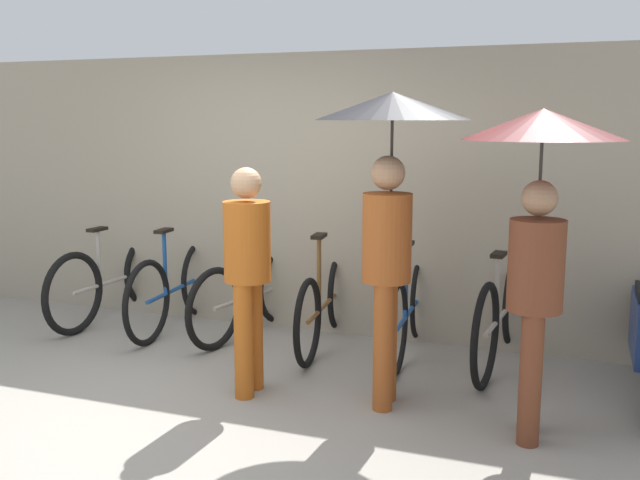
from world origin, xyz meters
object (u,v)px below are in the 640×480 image
(parked_bicycle_3, at_px, (325,303))
(parked_bicycle_5, at_px, (501,315))
(parked_bicycle_0, at_px, (114,279))
(pedestrian_leading, at_px, (247,265))
(pedestrian_trailing, at_px, (540,185))
(parked_bicycle_2, at_px, (250,295))
(parked_bicycle_4, at_px, (409,309))
(pedestrian_center, at_px, (390,160))
(parked_bicycle_1, at_px, (176,287))

(parked_bicycle_3, height_order, parked_bicycle_5, parked_bicycle_3)
(parked_bicycle_0, xyz_separation_m, parked_bicycle_5, (3.59, -0.03, 0.01))
(pedestrian_leading, height_order, pedestrian_trailing, pedestrian_trailing)
(parked_bicycle_5, distance_m, pedestrian_leading, 2.05)
(parked_bicycle_0, xyz_separation_m, parked_bicycle_2, (1.44, -0.02, -0.02))
(parked_bicycle_3, bearing_deg, pedestrian_leading, 167.65)
(parked_bicycle_4, xyz_separation_m, pedestrian_center, (0.08, -0.98, 1.25))
(parked_bicycle_4, bearing_deg, parked_bicycle_5, -92.10)
(parked_bicycle_3, distance_m, parked_bicycle_5, 1.44)
(parked_bicycle_1, xyz_separation_m, parked_bicycle_2, (0.72, 0.05, -0.02))
(parked_bicycle_5, relative_size, pedestrian_center, 0.90)
(parked_bicycle_1, distance_m, parked_bicycle_3, 1.44)
(parked_bicycle_1, relative_size, parked_bicycle_3, 0.99)
(parked_bicycle_2, bearing_deg, parked_bicycle_0, 100.45)
(parked_bicycle_5, bearing_deg, parked_bicycle_2, 94.34)
(parked_bicycle_2, relative_size, parked_bicycle_3, 0.93)
(parked_bicycle_0, height_order, parked_bicycle_4, parked_bicycle_0)
(parked_bicycle_2, distance_m, pedestrian_leading, 1.47)
(parked_bicycle_4, bearing_deg, parked_bicycle_3, 88.08)
(parked_bicycle_4, relative_size, parked_bicycle_5, 0.91)
(parked_bicycle_5, bearing_deg, parked_bicycle_3, 95.98)
(pedestrian_center, bearing_deg, pedestrian_trailing, -17.70)
(pedestrian_center, bearing_deg, parked_bicycle_3, 123.68)
(parked_bicycle_4, bearing_deg, parked_bicycle_0, 85.85)
(parked_bicycle_2, distance_m, parked_bicycle_4, 1.43)
(parked_bicycle_0, bearing_deg, pedestrian_leading, -119.15)
(parked_bicycle_0, height_order, pedestrian_leading, pedestrian_leading)
(pedestrian_center, bearing_deg, parked_bicycle_2, 140.31)
(parked_bicycle_4, bearing_deg, pedestrian_trailing, -142.16)
(parked_bicycle_1, height_order, parked_bicycle_3, parked_bicycle_3)
(pedestrian_leading, bearing_deg, parked_bicycle_5, 34.57)
(parked_bicycle_1, height_order, parked_bicycle_5, parked_bicycle_5)
(parked_bicycle_0, distance_m, pedestrian_leading, 2.43)
(parked_bicycle_2, xyz_separation_m, pedestrian_center, (1.52, -1.01, 1.26))
(parked_bicycle_3, relative_size, parked_bicycle_5, 0.94)
(parked_bicycle_1, bearing_deg, parked_bicycle_2, -89.68)
(parked_bicycle_2, distance_m, parked_bicycle_3, 0.72)
(pedestrian_trailing, bearing_deg, parked_bicycle_4, 126.94)
(parked_bicycle_1, height_order, pedestrian_center, pedestrian_center)
(parked_bicycle_5, xyz_separation_m, pedestrian_center, (-0.64, -0.99, 1.23))
(parked_bicycle_4, bearing_deg, parked_bicycle_2, 85.57)
(parked_bicycle_3, relative_size, pedestrian_center, 0.85)
(parked_bicycle_1, relative_size, pedestrian_leading, 1.10)
(parked_bicycle_4, relative_size, pedestrian_leading, 1.08)
(parked_bicycle_2, bearing_deg, parked_bicycle_5, -79.34)
(pedestrian_center, xyz_separation_m, pedestrian_trailing, (0.94, -0.19, -0.11))
(parked_bicycle_1, bearing_deg, pedestrian_center, -116.82)
(parked_bicycle_2, height_order, pedestrian_trailing, pedestrian_trailing)
(parked_bicycle_5, bearing_deg, parked_bicycle_4, 95.89)
(parked_bicycle_0, relative_size, parked_bicycle_5, 0.99)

